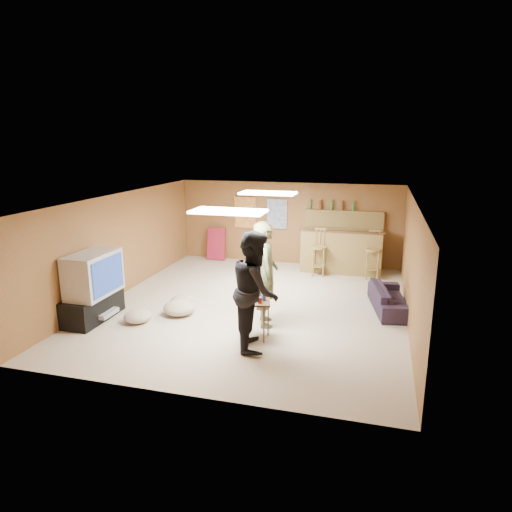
% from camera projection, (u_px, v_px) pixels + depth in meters
% --- Properties ---
extents(ground, '(7.00, 7.00, 0.00)m').
position_uv_depth(ground, '(253.00, 305.00, 9.35)').
color(ground, tan).
rests_on(ground, ground).
extents(ceiling, '(6.00, 7.00, 0.02)m').
position_uv_depth(ceiling, '(253.00, 198.00, 8.81)').
color(ceiling, silver).
rests_on(ceiling, ground).
extents(wall_back, '(6.00, 0.02, 2.20)m').
position_uv_depth(wall_back, '(288.00, 223.00, 12.35)').
color(wall_back, brown).
rests_on(wall_back, ground).
extents(wall_front, '(6.00, 0.02, 2.20)m').
position_uv_depth(wall_front, '(180.00, 318.00, 5.81)').
color(wall_front, brown).
rests_on(wall_front, ground).
extents(wall_left, '(0.02, 7.00, 2.20)m').
position_uv_depth(wall_left, '(120.00, 245.00, 9.84)').
color(wall_left, brown).
rests_on(wall_left, ground).
extents(wall_right, '(0.02, 7.00, 2.20)m').
position_uv_depth(wall_right, '(412.00, 264.00, 8.31)').
color(wall_right, brown).
rests_on(wall_right, ground).
extents(tv_stand, '(0.55, 1.30, 0.50)m').
position_uv_depth(tv_stand, '(93.00, 307.00, 8.58)').
color(tv_stand, black).
rests_on(tv_stand, ground).
extents(dvd_box, '(0.35, 0.50, 0.08)m').
position_uv_depth(dvd_box, '(104.00, 313.00, 8.55)').
color(dvd_box, '#B2B2B7').
rests_on(dvd_box, tv_stand).
extents(tv_body, '(0.60, 1.10, 0.80)m').
position_uv_depth(tv_body, '(93.00, 274.00, 8.40)').
color(tv_body, '#B2B2B7').
rests_on(tv_body, tv_stand).
extents(tv_screen, '(0.02, 0.95, 0.65)m').
position_uv_depth(tv_screen, '(108.00, 275.00, 8.32)').
color(tv_screen, navy).
rests_on(tv_screen, tv_body).
extents(bar_counter, '(2.00, 0.60, 1.10)m').
position_uv_depth(bar_counter, '(341.00, 251.00, 11.59)').
color(bar_counter, brown).
rests_on(bar_counter, ground).
extents(bar_lip, '(2.10, 0.12, 0.05)m').
position_uv_depth(bar_lip, '(341.00, 232.00, 11.22)').
color(bar_lip, '#412715').
rests_on(bar_lip, bar_counter).
extents(bar_shelf, '(2.00, 0.18, 0.05)m').
position_uv_depth(bar_shelf, '(344.00, 211.00, 11.77)').
color(bar_shelf, brown).
rests_on(bar_shelf, bar_backing).
extents(bar_backing, '(2.00, 0.14, 0.60)m').
position_uv_depth(bar_backing, '(344.00, 223.00, 11.87)').
color(bar_backing, brown).
rests_on(bar_backing, bar_counter).
extents(poster_left, '(0.60, 0.03, 0.85)m').
position_uv_depth(poster_left, '(245.00, 213.00, 12.56)').
color(poster_left, '#BF3F26').
rests_on(poster_left, wall_back).
extents(poster_right, '(0.55, 0.03, 0.80)m').
position_uv_depth(poster_right, '(277.00, 214.00, 12.33)').
color(poster_right, '#334C99').
rests_on(poster_right, wall_back).
extents(folding_chair_stack, '(0.50, 0.26, 0.91)m').
position_uv_depth(folding_chair_stack, '(217.00, 244.00, 12.83)').
color(folding_chair_stack, maroon).
rests_on(folding_chair_stack, ground).
extents(ceiling_panel_front, '(1.20, 0.60, 0.04)m').
position_uv_depth(ceiling_panel_front, '(229.00, 211.00, 7.41)').
color(ceiling_panel_front, white).
rests_on(ceiling_panel_front, ceiling).
extents(ceiling_panel_back, '(1.20, 0.60, 0.04)m').
position_uv_depth(ceiling_panel_back, '(268.00, 193.00, 9.93)').
color(ceiling_panel_back, white).
rests_on(ceiling_panel_back, ceiling).
extents(person_olive, '(0.67, 0.82, 1.92)m').
position_uv_depth(person_olive, '(265.00, 274.00, 8.19)').
color(person_olive, brown).
rests_on(person_olive, ground).
extents(person_black, '(0.97, 1.11, 1.93)m').
position_uv_depth(person_black, '(255.00, 290.00, 7.28)').
color(person_black, black).
rests_on(person_black, ground).
extents(sofa, '(0.94, 1.74, 0.48)m').
position_uv_depth(sofa, '(391.00, 298.00, 9.06)').
color(sofa, black).
rests_on(sofa, ground).
extents(tray_table, '(0.59, 0.51, 0.66)m').
position_uv_depth(tray_table, '(255.00, 320.00, 7.75)').
color(tray_table, '#412715').
rests_on(tray_table, ground).
extents(cup_red_near, '(0.10, 0.10, 0.11)m').
position_uv_depth(cup_red_near, '(247.00, 297.00, 7.73)').
color(cup_red_near, '#A2240A').
rests_on(cup_red_near, tray_table).
extents(cup_red_far, '(0.08, 0.08, 0.10)m').
position_uv_depth(cup_red_far, '(260.00, 300.00, 7.57)').
color(cup_red_far, '#A2240A').
rests_on(cup_red_far, tray_table).
extents(cup_blue, '(0.10, 0.10, 0.11)m').
position_uv_depth(cup_blue, '(264.00, 298.00, 7.69)').
color(cup_blue, '#17389E').
rests_on(cup_blue, tray_table).
extents(bar_stool_left, '(0.45, 0.45, 1.10)m').
position_uv_depth(bar_stool_left, '(319.00, 254.00, 11.29)').
color(bar_stool_left, brown).
rests_on(bar_stool_left, ground).
extents(bar_stool_right, '(0.53, 0.53, 1.34)m').
position_uv_depth(bar_stool_right, '(373.00, 252.00, 10.99)').
color(bar_stool_right, brown).
rests_on(bar_stool_right, ground).
extents(cushion_near_tv, '(0.71, 0.71, 0.28)m').
position_uv_depth(cushion_near_tv, '(179.00, 308.00, 8.84)').
color(cushion_near_tv, tan).
rests_on(cushion_near_tv, ground).
extents(cushion_mid, '(0.55, 0.55, 0.21)m').
position_uv_depth(cushion_mid, '(182.00, 301.00, 9.33)').
color(cushion_mid, tan).
rests_on(cushion_mid, ground).
extents(cushion_far, '(0.65, 0.65, 0.23)m').
position_uv_depth(cushion_far, '(138.00, 316.00, 8.48)').
color(cushion_far, tan).
rests_on(cushion_far, ground).
extents(bottle_row, '(1.20, 0.08, 0.26)m').
position_uv_depth(bottle_row, '(331.00, 205.00, 11.80)').
color(bottle_row, '#3F7233').
rests_on(bottle_row, bar_shelf).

